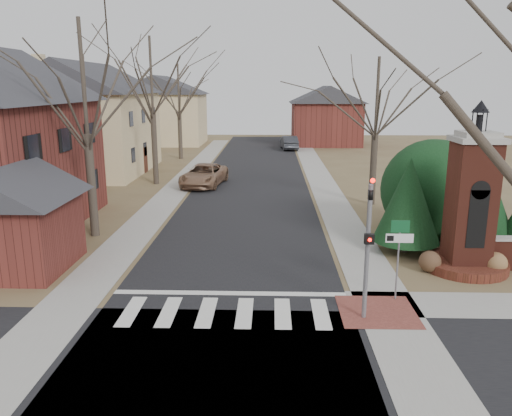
{
  "coord_description": "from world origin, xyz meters",
  "views": [
    {
      "loc": [
        1.41,
        -13.66,
        6.96
      ],
      "look_at": [
        0.8,
        6.0,
        2.14
      ],
      "focal_mm": 35.0,
      "sensor_mm": 36.0,
      "label": 1
    }
  ],
  "objects_px": {
    "sign_post": "(399,244)",
    "traffic_signal_pole": "(368,238)",
    "pickup_truck": "(204,175)",
    "brick_gate_monument": "(470,215)",
    "distant_car": "(289,143)"
  },
  "relations": [
    {
      "from": "sign_post",
      "to": "distant_car",
      "type": "height_order",
      "value": "sign_post"
    },
    {
      "from": "distant_car",
      "to": "pickup_truck",
      "type": "bearing_deg",
      "value": 66.85
    },
    {
      "from": "sign_post",
      "to": "pickup_truck",
      "type": "relative_size",
      "value": 0.5
    },
    {
      "from": "brick_gate_monument",
      "to": "traffic_signal_pole",
      "type": "bearing_deg",
      "value": -136.76
    },
    {
      "from": "traffic_signal_pole",
      "to": "brick_gate_monument",
      "type": "relative_size",
      "value": 0.69
    },
    {
      "from": "sign_post",
      "to": "brick_gate_monument",
      "type": "xyz_separation_m",
      "value": [
        3.41,
        3.01,
        0.22
      ]
    },
    {
      "from": "brick_gate_monument",
      "to": "pickup_truck",
      "type": "height_order",
      "value": "brick_gate_monument"
    },
    {
      "from": "pickup_truck",
      "to": "sign_post",
      "type": "bearing_deg",
      "value": -57.19
    },
    {
      "from": "traffic_signal_pole",
      "to": "sign_post",
      "type": "height_order",
      "value": "traffic_signal_pole"
    },
    {
      "from": "sign_post",
      "to": "distant_car",
      "type": "distance_m",
      "value": 40.82
    },
    {
      "from": "traffic_signal_pole",
      "to": "brick_gate_monument",
      "type": "height_order",
      "value": "brick_gate_monument"
    },
    {
      "from": "brick_gate_monument",
      "to": "distant_car",
      "type": "height_order",
      "value": "brick_gate_monument"
    },
    {
      "from": "brick_gate_monument",
      "to": "distant_car",
      "type": "bearing_deg",
      "value": 98.44
    },
    {
      "from": "traffic_signal_pole",
      "to": "sign_post",
      "type": "bearing_deg",
      "value": 47.57
    },
    {
      "from": "sign_post",
      "to": "traffic_signal_pole",
      "type": "bearing_deg",
      "value": -132.43
    }
  ]
}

